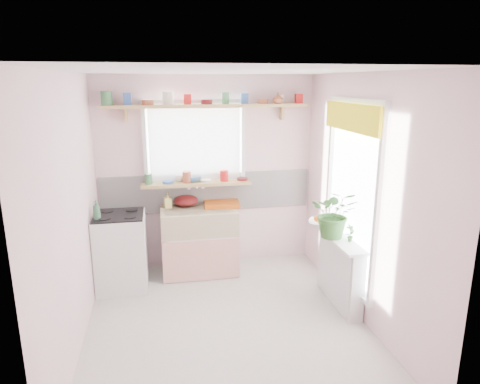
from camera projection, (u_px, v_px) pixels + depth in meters
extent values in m
plane|color=beige|center=(227.00, 324.00, 4.39)|extent=(3.20, 3.20, 0.00)
plane|color=white|center=(225.00, 71.00, 3.76)|extent=(3.20, 3.20, 0.00)
plane|color=#FFD5DD|center=(207.00, 173.00, 5.60)|extent=(2.80, 0.00, 2.80)
plane|color=#FFD5DD|center=(268.00, 282.00, 2.55)|extent=(2.80, 0.00, 2.80)
plane|color=#FFD5DD|center=(71.00, 215.00, 3.82)|extent=(0.00, 3.20, 3.20)
plane|color=#FFD5DD|center=(362.00, 200.00, 4.33)|extent=(0.00, 3.20, 3.20)
cube|color=white|center=(207.00, 192.00, 5.64)|extent=(2.74, 0.03, 0.50)
cube|color=pink|center=(208.00, 206.00, 5.69)|extent=(2.74, 0.02, 0.12)
cube|color=white|center=(195.00, 143.00, 5.46)|extent=(1.20, 0.01, 1.00)
cube|color=white|center=(195.00, 144.00, 5.40)|extent=(1.15, 0.02, 0.95)
cube|color=white|center=(353.00, 195.00, 4.52)|extent=(0.01, 1.10, 1.90)
cube|color=#FFF21A|center=(351.00, 117.00, 4.30)|extent=(0.03, 1.20, 0.28)
cube|color=white|center=(200.00, 252.00, 5.53)|extent=(0.85, 0.55, 0.55)
cube|color=#E45C43|center=(202.00, 260.00, 5.26)|extent=(0.95, 0.02, 0.53)
cube|color=beige|center=(199.00, 221.00, 5.42)|extent=(0.95, 0.55, 0.30)
cylinder|color=silver|center=(196.00, 185.00, 5.56)|extent=(0.03, 0.22, 0.03)
cube|color=white|center=(121.00, 252.00, 5.07)|extent=(0.58, 0.58, 0.90)
cube|color=black|center=(119.00, 215.00, 4.96)|extent=(0.56, 0.56, 0.02)
cylinder|color=black|center=(105.00, 218.00, 4.80)|extent=(0.14, 0.14, 0.01)
cylinder|color=black|center=(130.00, 217.00, 4.85)|extent=(0.14, 0.14, 0.01)
cylinder|color=black|center=(107.00, 211.00, 5.06)|extent=(0.14, 0.14, 0.01)
cylinder|color=black|center=(132.00, 210.00, 5.11)|extent=(0.14, 0.14, 0.01)
cube|color=white|center=(340.00, 272.00, 4.72)|extent=(0.15, 0.90, 0.75)
cube|color=white|center=(339.00, 239.00, 4.62)|extent=(0.22, 0.95, 0.03)
cube|color=tan|center=(197.00, 184.00, 5.48)|extent=(1.40, 0.22, 0.04)
cube|color=tan|center=(207.00, 106.00, 5.25)|extent=(2.52, 0.24, 0.04)
cylinder|color=#3F7F4C|center=(107.00, 100.00, 5.02)|extent=(0.11, 0.11, 0.12)
cylinder|color=#3359A5|center=(127.00, 100.00, 5.06)|extent=(0.11, 0.11, 0.12)
cylinder|color=#A55133|center=(148.00, 102.00, 5.11)|extent=(0.11, 0.11, 0.06)
cylinder|color=silver|center=(168.00, 100.00, 5.15)|extent=(0.11, 0.11, 0.12)
cylinder|color=red|center=(187.00, 99.00, 5.19)|extent=(0.11, 0.11, 0.12)
cylinder|color=#590F14|center=(207.00, 102.00, 5.24)|extent=(0.11, 0.11, 0.06)
cylinder|color=#3F7F4C|center=(226.00, 99.00, 5.28)|extent=(0.11, 0.11, 0.12)
cylinder|color=#3359A5|center=(244.00, 99.00, 5.32)|extent=(0.11, 0.11, 0.12)
cylinder|color=#A55133|center=(263.00, 101.00, 5.37)|extent=(0.11, 0.11, 0.06)
cylinder|color=silver|center=(281.00, 99.00, 5.41)|extent=(0.11, 0.11, 0.12)
cylinder|color=red|center=(299.00, 99.00, 5.45)|extent=(0.11, 0.11, 0.12)
cylinder|color=#3F7F4C|center=(147.00, 180.00, 5.35)|extent=(0.11, 0.11, 0.12)
cylinder|color=#3359A5|center=(167.00, 179.00, 5.39)|extent=(0.11, 0.11, 0.12)
cylinder|color=#A55133|center=(187.00, 180.00, 5.45)|extent=(0.11, 0.11, 0.06)
cylinder|color=silver|center=(206.00, 177.00, 5.48)|extent=(0.11, 0.11, 0.12)
cylinder|color=red|center=(225.00, 176.00, 5.53)|extent=(0.11, 0.11, 0.12)
cylinder|color=#590F14|center=(244.00, 178.00, 5.58)|extent=(0.11, 0.11, 0.06)
cube|color=#D35D12|center=(222.00, 204.00, 5.54)|extent=(0.48, 0.37, 0.05)
ellipsoid|color=#4E0D0F|center=(186.00, 201.00, 5.51)|extent=(0.37, 0.37, 0.14)
imported|color=#316327|center=(335.00, 213.00, 4.56)|extent=(0.62, 0.59, 0.54)
imported|color=white|center=(322.00, 224.00, 4.95)|extent=(0.40, 0.40, 0.08)
imported|color=#306026|center=(350.00, 233.00, 4.48)|extent=(0.12, 0.10, 0.19)
imported|color=#D3C45D|center=(168.00, 200.00, 5.43)|extent=(0.10, 0.10, 0.20)
imported|color=#EEE5CE|center=(179.00, 179.00, 5.48)|extent=(0.12, 0.12, 0.09)
imported|color=#30629E|center=(192.00, 179.00, 5.52)|extent=(0.25, 0.25, 0.07)
imported|color=#A15131|center=(278.00, 98.00, 5.34)|extent=(0.17, 0.17, 0.14)
imported|color=#3C7952|center=(97.00, 210.00, 4.77)|extent=(0.11, 0.11, 0.22)
sphere|color=orange|center=(322.00, 219.00, 4.93)|extent=(0.08, 0.08, 0.08)
sphere|color=orange|center=(326.00, 218.00, 4.97)|extent=(0.08, 0.08, 0.08)
sphere|color=orange|center=(317.00, 219.00, 4.94)|extent=(0.08, 0.08, 0.08)
cylinder|color=gold|center=(325.00, 219.00, 4.89)|extent=(0.18, 0.04, 0.10)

